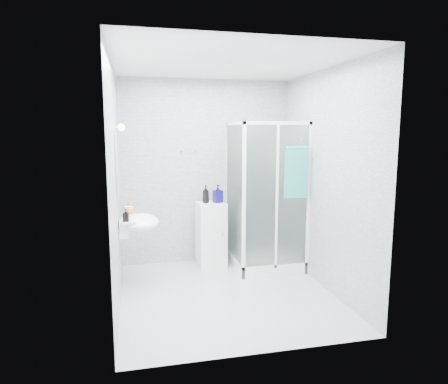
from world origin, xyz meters
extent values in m
cube|color=#B8BDBF|center=(0.00, 0.00, 1.30)|extent=(2.40, 2.60, 2.60)
cube|color=silver|center=(0.00, 0.00, 0.00)|extent=(2.40, 2.60, 0.01)
cube|color=white|center=(0.00, 0.00, 2.60)|extent=(2.40, 2.60, 0.01)
cube|color=white|center=(0.75, 0.85, 0.06)|extent=(0.90, 0.90, 0.12)
cube|color=white|center=(0.32, 0.85, 1.98)|extent=(0.04, 0.90, 0.04)
cube|color=white|center=(0.75, 0.42, 1.98)|extent=(0.90, 0.04, 0.04)
cube|color=white|center=(0.32, 0.42, 1.00)|extent=(0.04, 0.04, 2.00)
cube|color=white|center=(0.31, 0.85, 1.04)|extent=(0.02, 0.82, 1.84)
cube|color=white|center=(0.75, 0.41, 1.04)|extent=(0.82, 0.02, 1.84)
cube|color=white|center=(0.75, 0.42, 1.04)|extent=(0.03, 0.04, 1.84)
cylinder|color=silver|center=(0.75, 1.24, 1.35)|extent=(0.02, 0.02, 1.00)
cylinder|color=silver|center=(0.75, 1.21, 1.82)|extent=(0.09, 0.05, 0.09)
cylinder|color=silver|center=(0.80, 1.27, 1.05)|extent=(0.12, 0.04, 0.12)
cylinder|color=silver|center=(1.03, 0.38, 1.78)|extent=(0.03, 0.05, 0.03)
cube|color=white|center=(-1.14, 0.45, 0.75)|extent=(0.10, 0.40, 0.18)
ellipsoid|color=white|center=(-0.96, 0.45, 0.80)|extent=(0.46, 0.56, 0.20)
cube|color=white|center=(-1.08, 0.45, 0.85)|extent=(0.16, 0.50, 0.02)
cylinder|color=silver|center=(-1.14, 0.45, 0.93)|extent=(0.04, 0.04, 0.16)
cylinder|color=silver|center=(-1.09, 0.45, 0.99)|extent=(0.12, 0.02, 0.02)
cube|color=white|center=(-1.19, 0.45, 1.50)|extent=(0.02, 0.60, 0.70)
cylinder|color=silver|center=(-1.17, 0.29, 1.92)|extent=(0.05, 0.04, 0.04)
sphere|color=white|center=(-1.13, 0.29, 1.92)|extent=(0.08, 0.08, 0.08)
cylinder|color=silver|center=(-1.17, 0.61, 1.92)|extent=(0.05, 0.04, 0.04)
sphere|color=white|center=(-1.13, 0.61, 1.92)|extent=(0.08, 0.08, 0.08)
cylinder|color=silver|center=(-0.35, 1.27, 1.62)|extent=(0.02, 0.04, 0.02)
sphere|color=silver|center=(-0.35, 1.25, 1.62)|extent=(0.03, 0.03, 0.03)
cylinder|color=silver|center=(-0.15, 1.27, 1.62)|extent=(0.02, 0.04, 0.02)
sphere|color=silver|center=(-0.15, 1.25, 1.62)|extent=(0.03, 0.03, 0.03)
cube|color=white|center=(0.02, 1.02, 0.45)|extent=(0.40, 0.40, 0.90)
cube|color=white|center=(0.02, 0.84, 0.45)|extent=(0.34, 0.03, 0.77)
sphere|color=orange|center=(0.14, 0.82, 0.50)|extent=(0.03, 0.03, 0.03)
cube|color=teal|center=(0.99, 0.36, 1.36)|extent=(0.31, 0.04, 0.63)
cylinder|color=teal|center=(0.99, 0.36, 1.67)|extent=(0.31, 0.04, 0.04)
imported|color=black|center=(-0.06, 1.00, 1.03)|extent=(0.11, 0.11, 0.24)
imported|color=#0E0D53|center=(0.11, 1.01, 1.03)|extent=(0.14, 0.14, 0.25)
imported|color=orange|center=(-1.08, 0.61, 0.95)|extent=(0.17, 0.17, 0.17)
imported|color=black|center=(-1.11, 0.26, 0.93)|extent=(0.07, 0.08, 0.14)
camera|label=1|loc=(-1.01, -4.30, 1.86)|focal=32.00mm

